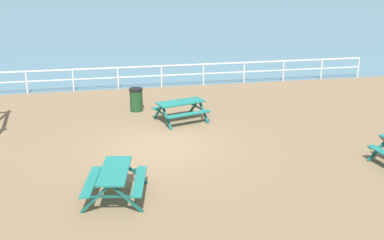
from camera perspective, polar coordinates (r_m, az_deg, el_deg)
ground_plane at (r=15.69m, az=-3.71°, el=-3.51°), size 30.00×24.00×0.20m
sea_band at (r=67.46m, az=-9.82°, el=13.37°), size 142.00×90.00×0.01m
seaward_railing at (r=22.82m, az=-6.34°, el=5.71°), size 23.07×0.07×1.08m
picnic_table_near_right at (r=17.91m, az=-1.37°, el=1.67°), size 2.16×1.96×0.80m
picnic_table_mid_centre at (r=12.27m, az=-9.32°, el=-6.78°), size 1.80×2.03×0.80m
litter_bin at (r=19.31m, az=-6.78°, el=2.48°), size 0.55×0.55×0.95m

